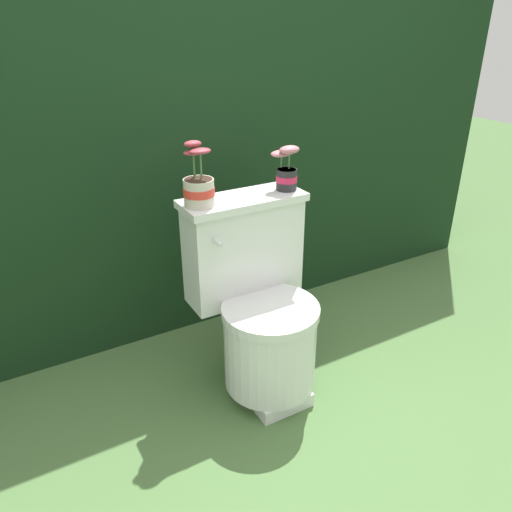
% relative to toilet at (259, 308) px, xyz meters
% --- Properties ---
extents(ground_plane, '(12.00, 12.00, 0.00)m').
position_rel_toilet_xyz_m(ground_plane, '(0.00, -0.10, -0.37)').
color(ground_plane, '#4C703D').
extents(hedge_backdrop, '(3.66, 0.69, 1.57)m').
position_rel_toilet_xyz_m(hedge_backdrop, '(0.00, 0.90, 0.41)').
color(hedge_backdrop, black).
rests_on(hedge_backdrop, ground).
extents(toilet, '(0.50, 0.51, 0.82)m').
position_rel_toilet_xyz_m(toilet, '(0.00, 0.00, 0.00)').
color(toilet, silver).
rests_on(toilet, ground).
extents(potted_plant_left, '(0.12, 0.12, 0.24)m').
position_rel_toilet_xyz_m(potted_plant_left, '(-0.18, 0.13, 0.51)').
color(potted_plant_left, beige).
rests_on(potted_plant_left, toilet).
extents(potted_plant_midleft, '(0.11, 0.11, 0.18)m').
position_rel_toilet_xyz_m(potted_plant_midleft, '(0.20, 0.13, 0.52)').
color(potted_plant_midleft, '#262628').
rests_on(potted_plant_midleft, toilet).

